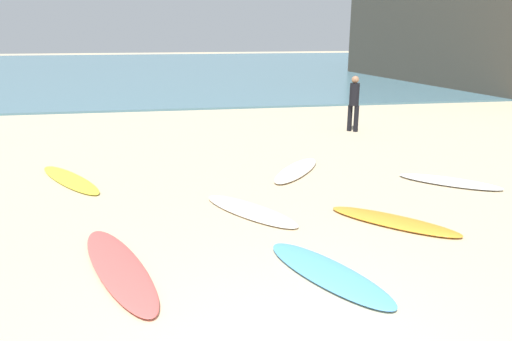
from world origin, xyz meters
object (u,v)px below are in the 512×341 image
at_px(surfboard_2, 328,273).
at_px(surfboard_4, 449,182).
at_px(surfboard_5, 296,170).
at_px(surfboard_6, 393,221).
at_px(surfboard_1, 250,210).
at_px(beachgoer_near, 354,101).
at_px(surfboard_0, 70,179).
at_px(surfboard_3, 119,267).

distance_m(surfboard_2, surfboard_4, 4.65).
relative_size(surfboard_2, surfboard_5, 0.98).
height_order(surfboard_5, surfboard_6, surfboard_5).
xyz_separation_m(surfboard_1, surfboard_6, (2.15, -0.84, 0.00)).
distance_m(surfboard_4, beachgoer_near, 5.12).
bearing_deg(surfboard_4, surfboard_0, 117.80).
bearing_deg(surfboard_3, surfboard_1, 19.12).
xyz_separation_m(surfboard_3, surfboard_5, (3.29, 3.75, 0.00)).
bearing_deg(surfboard_2, surfboard_6, -164.95).
bearing_deg(surfboard_1, surfboard_0, -70.35).
bearing_deg(surfboard_4, surfboard_6, 169.05).
xyz_separation_m(surfboard_1, surfboard_3, (-1.95, -1.64, 0.01)).
height_order(surfboard_1, surfboard_5, surfboard_5).
bearing_deg(surfboard_6, surfboard_2, 176.21).
distance_m(surfboard_2, surfboard_6, 2.07).
relative_size(surfboard_4, beachgoer_near, 1.19).
relative_size(surfboard_3, surfboard_4, 1.32).
bearing_deg(surfboard_4, surfboard_2, 169.99).
distance_m(surfboard_0, surfboard_4, 7.58).
xyz_separation_m(surfboard_3, surfboard_6, (4.10, 0.80, -0.00)).
bearing_deg(surfboard_5, surfboard_6, 140.28).
relative_size(surfboard_5, surfboard_6, 1.01).
relative_size(surfboard_0, surfboard_3, 0.98).
height_order(surfboard_1, surfboard_6, surfboard_6).
height_order(surfboard_4, surfboard_5, surfboard_4).
bearing_deg(surfboard_2, surfboard_0, -76.13).
distance_m(surfboard_4, surfboard_5, 3.07).
height_order(surfboard_4, beachgoer_near, beachgoer_near).
bearing_deg(surfboard_5, surfboard_4, -169.84).
bearing_deg(beachgoer_near, surfboard_0, 68.89).
bearing_deg(surfboard_6, surfboard_0, 104.20).
distance_m(surfboard_3, surfboard_6, 4.18).
relative_size(surfboard_0, beachgoer_near, 1.53).
bearing_deg(beachgoer_near, surfboard_5, 97.28).
relative_size(surfboard_4, surfboard_6, 0.94).
xyz_separation_m(surfboard_2, surfboard_5, (0.73, 4.34, 0.00)).
bearing_deg(beachgoer_near, surfboard_2, 110.01).
relative_size(surfboard_2, beachgoer_near, 1.25).
xyz_separation_m(surfboard_0, surfboard_6, (5.46, -3.13, 0.01)).
relative_size(surfboard_2, surfboard_3, 0.79).
height_order(surfboard_3, surfboard_5, surfboard_5).
bearing_deg(surfboard_2, surfboard_5, -126.64).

